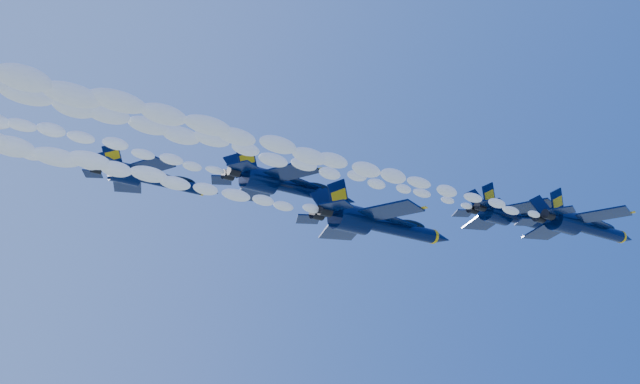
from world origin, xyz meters
TOP-DOWN VIEW (x-y plane):
  - jet_lead at (13.80, -10.33)m, footprint 15.38×12.62m
  - smoke_trail_jet_lead at (-22.35, -10.33)m, footprint 59.16×1.96m
  - jet_second at (11.87, -3.29)m, footprint 14.98×12.29m
  - smoke_trail_jet_second at (-24.11, -3.29)m, footprint 59.16×1.91m
  - jet_third at (0.42, 6.51)m, footprint 19.62×16.09m
  - smoke_trail_jet_third at (-37.54, 6.51)m, footprint 59.16×2.50m
  - jet_fourth at (-8.26, 12.37)m, footprint 17.74×14.55m
  - jet_fifth at (-20.90, 21.74)m, footprint 15.48×12.70m

SIDE VIEW (x-z plane):
  - smoke_trail_jet_lead at x=-22.35m, z-range 149.03..150.79m
  - jet_lead at x=13.80m, z-range 147.50..153.22m
  - smoke_trail_jet_third at x=-37.54m, z-range 151.01..153.26m
  - smoke_trail_jet_second at x=-24.11m, z-range 151.60..153.32m
  - jet_third at x=0.42m, z-range 148.98..156.27m
  - jet_second at x=11.87m, z-range 150.12..155.69m
  - jet_fourth at x=-8.26m, z-range 153.95..160.54m
  - jet_fifth at x=-20.90m, z-range 155.42..161.18m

